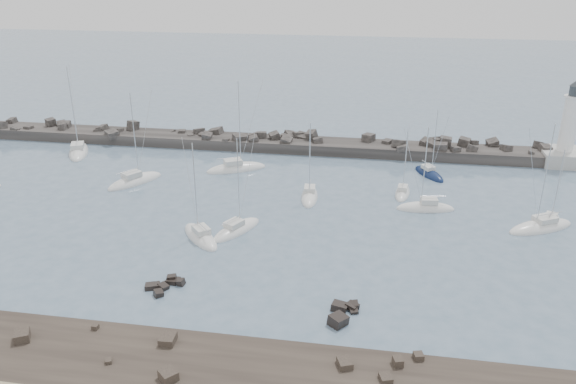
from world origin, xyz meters
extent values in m
plane|color=slate|center=(0.00, 0.00, 0.00)|extent=(400.00, 400.00, 0.00)
cube|color=#2C231E|center=(0.00, -22.00, 0.00)|extent=(140.00, 12.00, 0.70)
cube|color=#2C231E|center=(1.40, -22.41, 0.74)|extent=(1.85, 1.84, 0.79)
cube|color=#2C231E|center=(21.16, -16.60, 0.60)|extent=(0.97, 0.98, 0.51)
cube|color=#2C231E|center=(19.44, -17.69, 0.70)|extent=(1.00, 1.12, 0.69)
cube|color=#2C231E|center=(-0.31, -18.00, 0.68)|extent=(1.37, 1.61, 0.67)
cube|color=#2C231E|center=(15.14, -18.51, 0.63)|extent=(1.52, 1.67, 0.57)
cube|color=#2C231E|center=(18.47, -19.67, 0.56)|extent=(1.23, 1.33, 0.42)
cube|color=#2C231E|center=(-13.07, -19.73, 0.77)|extent=(1.80, 1.90, 0.83)
cube|color=#2C231E|center=(-4.22, -21.30, 0.50)|extent=(0.72, 0.80, 0.30)
cube|color=#2C231E|center=(-7.50, -17.22, 0.56)|extent=(0.56, 0.54, 0.42)
cube|color=black|center=(-2.59, -8.29, 0.27)|extent=(0.88, 0.91, 0.85)
cube|color=black|center=(-3.60, -7.93, -0.09)|extent=(1.44, 1.54, 1.14)
cube|color=black|center=(-3.79, -7.66, 0.21)|extent=(1.17, 1.05, 0.94)
cube|color=black|center=(-5.28, -9.29, 0.10)|extent=(1.83, 1.72, 0.81)
cube|color=black|center=(-4.14, -9.28, 0.05)|extent=(1.44, 1.29, 1.03)
cube|color=black|center=(-4.13, -10.62, 0.14)|extent=(1.37, 1.25, 1.08)
cube|color=black|center=(15.46, -10.25, -0.02)|extent=(1.02, 1.09, 0.95)
cube|color=black|center=(14.03, -9.92, 0.03)|extent=(1.82, 1.71, 1.36)
cube|color=black|center=(14.09, -12.47, 0.29)|extent=(2.18, 2.07, 1.54)
cube|color=black|center=(15.23, -9.72, 0.27)|extent=(1.54, 1.47, 0.73)
cube|color=black|center=(15.40, -9.52, 0.25)|extent=(1.06, 1.14, 0.92)
cube|color=#2E2B29|center=(-7.50, 38.00, 0.20)|extent=(115.00, 6.00, 3.20)
cube|color=#2E2B29|center=(26.58, 40.51, 2.12)|extent=(2.16, 2.27, 1.78)
cube|color=#2E2B29|center=(-15.75, 39.35, 2.06)|extent=(2.68, 2.73, 1.54)
cube|color=#2E2B29|center=(27.21, 38.38, 1.53)|extent=(1.45, 1.52, 1.20)
cube|color=#2E2B29|center=(44.23, 38.58, 2.24)|extent=(2.09, 2.20, 1.55)
cube|color=#2E2B29|center=(-13.25, 36.06, 2.25)|extent=(1.91, 1.95, 1.77)
cube|color=#2E2B29|center=(33.10, 40.59, 1.91)|extent=(1.55, 1.61, 1.36)
cube|color=#2E2B29|center=(20.29, 37.18, 2.30)|extent=(2.62, 2.85, 1.76)
cube|color=#2E2B29|center=(-53.72, 36.51, 2.07)|extent=(2.85, 3.23, 2.51)
cube|color=#2E2B29|center=(2.50, 40.06, 1.85)|extent=(2.33, 2.48, 1.84)
cube|color=#2E2B29|center=(-14.67, 37.82, 1.81)|extent=(1.58, 1.64, 1.14)
cube|color=#2E2B29|center=(5.10, 38.86, 2.48)|extent=(2.30, 2.36, 2.29)
cube|color=#2E2B29|center=(3.38, 39.81, 1.72)|extent=(2.72, 2.64, 2.09)
cube|color=#2E2B29|center=(28.03, 38.44, 2.46)|extent=(2.35, 2.37, 2.17)
cube|color=#2E2B29|center=(24.87, 38.94, 2.15)|extent=(2.38, 2.60, 1.86)
cube|color=#2E2B29|center=(-5.32, 38.86, 1.87)|extent=(2.81, 2.59, 1.74)
cube|color=#2E2B29|center=(-28.60, 39.38, 2.54)|extent=(2.29, 2.49, 2.19)
cube|color=#2E2B29|center=(-9.65, 35.51, 1.77)|extent=(1.32, 1.39, 0.97)
cube|color=#2E2B29|center=(15.06, 39.50, 2.27)|extent=(2.48, 2.57, 1.61)
cube|color=#2E2B29|center=(1.09, 40.41, 1.70)|extent=(3.09, 3.10, 2.10)
cube|color=#2E2B29|center=(-48.47, 36.91, 1.68)|extent=(1.80, 1.59, 1.23)
cube|color=#2E2B29|center=(-18.99, 39.07, 1.91)|extent=(1.44, 1.35, 0.85)
cube|color=#2E2B29|center=(-34.80, 37.48, 1.78)|extent=(1.95, 1.83, 1.40)
cube|color=#2E2B29|center=(20.81, 35.51, 2.01)|extent=(1.94, 1.65, 1.27)
cube|color=#2E2B29|center=(6.38, 37.24, 1.94)|extent=(2.21, 2.16, 1.78)
cube|color=#2E2B29|center=(14.33, 40.14, 1.82)|extent=(1.31, 1.26, 0.95)
cube|color=#2E2B29|center=(26.63, 38.93, 2.29)|extent=(1.82, 1.77, 1.48)
cube|color=#2E2B29|center=(-16.89, 37.60, 1.58)|extent=(1.43, 1.45, 0.81)
cube|color=#2E2B29|center=(-43.43, 39.88, 1.83)|extent=(2.34, 2.65, 1.83)
cube|color=#2E2B29|center=(32.25, 36.99, 1.98)|extent=(2.11, 1.97, 2.09)
cube|color=#2E2B29|center=(-45.19, 39.15, 2.45)|extent=(2.15, 2.29, 1.82)
cube|color=#2E2B29|center=(-31.06, 35.63, 1.92)|extent=(3.12, 3.17, 1.51)
cube|color=#2E2B29|center=(-53.99, 40.08, 2.10)|extent=(1.67, 1.86, 1.52)
cube|color=#2E2B29|center=(36.12, 40.39, 2.05)|extent=(2.46, 2.29, 2.33)
cube|color=#2E2B29|center=(43.59, 40.59, 2.23)|extent=(2.20, 2.28, 1.67)
cube|color=#2E2B29|center=(-7.35, 36.40, 2.09)|extent=(3.12, 2.96, 1.61)
cube|color=#2E2B29|center=(41.64, 36.85, 1.74)|extent=(1.26, 1.20, 1.21)
cube|color=#2E2B29|center=(37.91, 38.02, 1.94)|extent=(2.10, 2.39, 1.95)
cube|color=#2E2B29|center=(0.25, 38.87, 1.89)|extent=(1.70, 1.94, 1.41)
cube|color=#2E2B29|center=(-41.92, 38.63, 2.13)|extent=(2.14, 2.35, 1.78)
cube|color=#2E2B29|center=(-3.77, 38.45, 2.05)|extent=(1.84, 1.93, 1.69)
cube|color=#2E2B29|center=(31.25, 39.56, 2.16)|extent=(2.49, 2.34, 2.17)
cube|color=#2E2B29|center=(-12.73, 39.76, 1.84)|extent=(3.06, 2.33, 2.33)
cube|color=#2E2B29|center=(25.93, 38.37, 1.99)|extent=(2.79, 2.98, 2.20)
cube|color=#2E2B29|center=(27.17, 36.53, 2.31)|extent=(2.48, 2.22, 1.51)
cube|color=#2E2B29|center=(-30.81, 37.92, 1.71)|extent=(2.01, 1.96, 1.49)
cube|color=#2E2B29|center=(-50.53, 35.89, 1.72)|extent=(1.76, 1.49, 1.29)
cube|color=#2E2B29|center=(29.53, 36.08, 2.07)|extent=(1.89, 1.80, 1.24)
cube|color=#2E2B29|center=(-1.43, 38.08, 2.25)|extent=(2.42, 2.45, 1.86)
cube|color=#2E2B29|center=(-41.64, 37.40, 2.03)|extent=(1.67, 1.69, 1.95)
cube|color=#2E2B29|center=(18.37, 38.78, 1.89)|extent=(2.13, 2.13, 1.18)
cube|color=#2E2B29|center=(0.91, 36.49, 1.96)|extent=(2.26, 2.29, 2.16)
cube|color=#2E2B29|center=(-4.79, 36.18, 2.14)|extent=(2.04, 2.02, 1.60)
cube|color=#2E2B29|center=(36.25, 40.47, 1.69)|extent=(1.66, 2.12, 1.75)
cube|color=#2E2B29|center=(-21.09, 39.69, 1.52)|extent=(1.75, 1.63, 1.31)
cube|color=#2E2B29|center=(-34.27, 38.50, 1.84)|extent=(2.76, 2.40, 2.23)
cube|color=#AAAAA5|center=(47.00, 38.00, 0.80)|extent=(7.00, 7.00, 3.00)
cylinder|color=white|center=(47.00, 38.00, 6.80)|extent=(2.50, 2.50, 9.00)
cylinder|color=white|center=(47.00, 38.00, 11.23)|extent=(3.20, 3.20, 0.25)
cylinder|color=#343A3E|center=(47.00, 38.00, 12.10)|extent=(2.00, 2.00, 1.60)
ellipsoid|color=white|center=(-34.76, 29.91, 0.05)|extent=(7.05, 10.54, 2.53)
cube|color=silver|center=(-34.55, 29.45, 1.52)|extent=(3.03, 3.43, 0.79)
cylinder|color=silver|center=(-35.09, 30.65, 7.97)|extent=(0.14, 0.14, 13.70)
cylinder|color=silver|center=(-34.26, 28.80, 2.25)|extent=(1.78, 3.74, 0.11)
ellipsoid|color=white|center=(-19.20, 18.17, 0.05)|extent=(7.46, 9.38, 2.42)
cube|color=silver|center=(-19.45, 17.77, 1.47)|extent=(2.98, 3.20, 0.79)
cylinder|color=silver|center=(-18.79, 18.79, 7.35)|extent=(0.14, 0.14, 12.55)
cylinder|color=silver|center=(-19.80, 17.23, 2.21)|extent=(2.11, 3.19, 0.11)
ellipsoid|color=white|center=(-5.45, 26.10, 0.05)|extent=(10.04, 7.25, 2.43)
cube|color=silver|center=(-5.88, 25.87, 1.46)|extent=(3.34, 3.02, 0.76)
cylinder|color=silver|center=(-4.76, 26.46, 7.67)|extent=(0.13, 0.13, 13.18)
cylinder|color=silver|center=(-6.49, 25.55, 2.17)|extent=(3.50, 1.93, 0.11)
ellipsoid|color=white|center=(-3.81, 2.18, 0.05)|extent=(7.20, 7.78, 2.15)
cube|color=silver|center=(-3.54, 1.87, 1.32)|extent=(2.72, 2.79, 0.71)
cylinder|color=silver|center=(-4.23, 2.67, 6.44)|extent=(0.12, 0.12, 10.95)
cylinder|color=silver|center=(-3.17, 1.44, 1.98)|extent=(2.20, 2.52, 0.10)
ellipsoid|color=white|center=(7.62, 16.77, 0.05)|extent=(2.97, 7.74, 2.03)
cube|color=silver|center=(7.59, 17.15, 1.25)|extent=(1.70, 2.24, 0.68)
cylinder|color=silver|center=(7.67, 16.17, 6.02)|extent=(0.12, 0.12, 10.22)
cylinder|color=silver|center=(7.54, 17.68, 1.88)|extent=(0.35, 3.03, 0.10)
ellipsoid|color=white|center=(0.03, 4.75, 0.05)|extent=(6.05, 8.38, 2.03)
cube|color=silver|center=(-0.16, 4.39, 1.23)|extent=(2.52, 2.78, 0.64)
cylinder|color=silver|center=(0.34, 5.33, 6.41)|extent=(0.11, 0.11, 11.00)
cylinder|color=silver|center=(-0.43, 3.89, 1.82)|extent=(1.61, 2.92, 0.09)
ellipsoid|color=#0F1D41|center=(24.95, 28.81, 0.05)|extent=(5.48, 7.35, 1.89)
cube|color=silver|center=(24.78, 29.13, 1.16)|extent=(2.25, 2.46, 0.62)
cylinder|color=silver|center=(25.23, 28.31, 5.70)|extent=(0.11, 0.11, 9.70)
cylinder|color=silver|center=(24.53, 29.57, 1.74)|extent=(1.49, 2.55, 0.09)
ellipsoid|color=white|center=(23.60, 15.30, 0.05)|extent=(8.04, 3.32, 2.14)
cube|color=silver|center=(23.99, 15.34, 1.32)|extent=(2.36, 1.82, 0.73)
cylinder|color=silver|center=(22.98, 15.23, 6.23)|extent=(0.12, 0.12, 10.55)
cylinder|color=silver|center=(24.53, 15.41, 2.00)|extent=(3.12, 0.47, 0.10)
ellipsoid|color=white|center=(20.67, 20.37, 0.05)|extent=(2.77, 6.73, 1.78)
cube|color=silver|center=(20.63, 20.05, 1.10)|extent=(1.52, 1.97, 0.60)
cylinder|color=silver|center=(20.73, 20.89, 5.22)|extent=(0.10, 0.10, 8.82)
cylinder|color=silver|center=(20.58, 19.59, 1.66)|extent=(0.39, 2.61, 0.09)
ellipsoid|color=white|center=(37.54, 11.74, 0.05)|extent=(9.64, 7.15, 2.18)
cube|color=silver|center=(37.95, 11.97, 1.30)|extent=(3.23, 2.94, 0.64)
cylinder|color=silver|center=(36.88, 11.37, 7.33)|extent=(0.11, 0.11, 12.71)
cylinder|color=silver|center=(38.52, 12.29, 1.89)|extent=(3.33, 1.92, 0.09)
ellipsoid|color=white|center=(39.09, 13.38, 0.05)|extent=(4.55, 6.91, 1.89)
cube|color=silver|center=(38.95, 13.08, 1.19)|extent=(1.97, 2.24, 0.66)
cylinder|color=silver|center=(39.30, 13.87, 5.34)|extent=(0.11, 0.11, 8.96)
cylinder|color=silver|center=(38.77, 12.65, 1.80)|extent=(1.15, 2.47, 0.09)
camera|label=1|loc=(16.64, -55.91, 31.29)|focal=35.00mm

